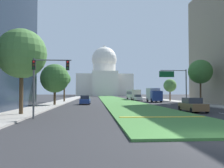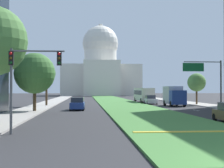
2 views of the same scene
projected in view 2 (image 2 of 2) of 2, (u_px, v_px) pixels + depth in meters
ground_plane at (113, 101)px, 80.63m from camera, size 305.73×305.73×0.00m
grass_median at (116, 101)px, 73.71m from camera, size 8.20×125.07×0.14m
median_curb_nose at (193, 132)px, 20.63m from camera, size 7.38×0.50×0.04m
lane_dashes_right at (179, 107)px, 52.41m from camera, size 0.16×52.95×0.01m
sidewalk_left at (49, 103)px, 65.74m from camera, size 4.00×125.07×0.15m
sidewalk_right at (186, 103)px, 67.83m from camera, size 4.00×125.07×0.15m
capitol_building at (100, 69)px, 149.37m from camera, size 33.62×26.75×31.45m
traffic_light_near_left at (25, 72)px, 20.68m from camera, size 3.34×0.35×5.20m
overhead_guide_sign at (207, 75)px, 44.60m from camera, size 5.21×0.20×6.50m
street_tree_left_mid at (35, 73)px, 40.73m from camera, size 4.89×4.89×7.08m
street_tree_left_far at (47, 74)px, 54.84m from camera, size 2.93×2.93×6.78m
street_tree_right_far at (197, 82)px, 58.45m from camera, size 3.13×3.13×5.47m
sedan_midblock at (77, 104)px, 44.30m from camera, size 1.93×4.16×1.67m
sedan_distant at (151, 100)px, 61.94m from camera, size 1.97×4.23×1.65m
box_truck_delivery at (174, 96)px, 55.29m from camera, size 2.40×6.40×3.20m
city_bus at (144, 94)px, 70.28m from camera, size 2.62×11.00×2.95m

